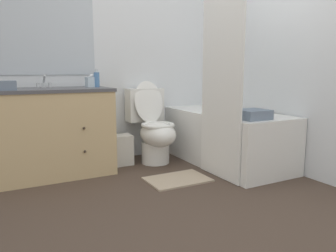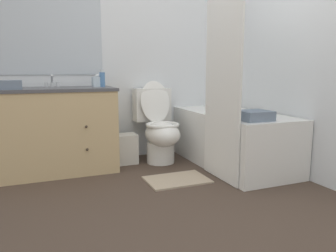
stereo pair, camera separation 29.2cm
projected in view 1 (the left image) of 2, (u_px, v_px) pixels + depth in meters
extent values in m
plane|color=#47382D|center=(199.00, 214.00, 2.27)|extent=(14.00, 14.00, 0.00)
cube|color=silver|center=(114.00, 46.00, 3.55)|extent=(8.00, 0.05, 2.50)
cube|color=#B2BCC6|center=(39.00, 26.00, 3.15)|extent=(1.06, 0.01, 0.93)
cube|color=silver|center=(265.00, 45.00, 3.42)|extent=(0.05, 2.68, 2.50)
cube|color=tan|center=(50.00, 134.00, 3.07)|extent=(1.11, 0.58, 0.79)
cube|color=#4C4C51|center=(47.00, 90.00, 3.00)|extent=(1.13, 0.60, 0.03)
cylinder|color=white|center=(47.00, 94.00, 3.01)|extent=(0.31, 0.31, 0.10)
sphere|color=#382D23|center=(84.00, 128.00, 2.91)|extent=(0.02, 0.02, 0.02)
sphere|color=#382D23|center=(85.00, 152.00, 2.95)|extent=(0.02, 0.02, 0.02)
cylinder|color=silver|center=(44.00, 85.00, 3.16)|extent=(0.04, 0.04, 0.04)
cylinder|color=silver|center=(44.00, 79.00, 3.12)|extent=(0.02, 0.11, 0.09)
cylinder|color=silver|center=(38.00, 85.00, 3.14)|extent=(0.03, 0.03, 0.04)
cylinder|color=silver|center=(50.00, 85.00, 3.19)|extent=(0.03, 0.03, 0.04)
cylinder|color=white|center=(155.00, 152.00, 3.52)|extent=(0.30, 0.30, 0.23)
ellipsoid|color=white|center=(158.00, 134.00, 3.43)|extent=(0.35, 0.49, 0.26)
torus|color=white|center=(158.00, 125.00, 3.42)|extent=(0.35, 0.35, 0.04)
cube|color=white|center=(145.00, 105.00, 3.68)|extent=(0.41, 0.18, 0.37)
ellipsoid|color=white|center=(149.00, 102.00, 3.57)|extent=(0.33, 0.14, 0.46)
cube|color=white|center=(226.00, 137.00, 3.50)|extent=(0.70, 1.46, 0.55)
cube|color=#ACB1B2|center=(227.00, 112.00, 3.46)|extent=(0.58, 1.34, 0.01)
cube|color=white|center=(222.00, 67.00, 2.89)|extent=(0.01, 0.58, 2.01)
cube|color=silver|center=(121.00, 150.00, 3.45)|extent=(0.22, 0.19, 0.32)
cube|color=silver|center=(92.00, 82.00, 3.26)|extent=(0.11, 0.12, 0.10)
ellipsoid|color=white|center=(92.00, 76.00, 3.25)|extent=(0.05, 0.04, 0.03)
cylinder|color=#4C7AB2|center=(97.00, 80.00, 3.23)|extent=(0.05, 0.05, 0.14)
cylinder|color=silver|center=(96.00, 71.00, 3.22)|extent=(0.03, 0.03, 0.03)
cube|color=slate|center=(253.00, 114.00, 2.92)|extent=(0.27, 0.24, 0.08)
cube|color=tan|center=(177.00, 179.00, 2.97)|extent=(0.55, 0.38, 0.02)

